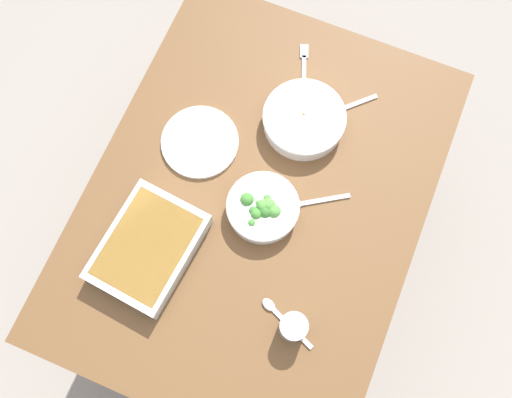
{
  "coord_description": "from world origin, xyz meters",
  "views": [
    {
      "loc": [
        0.42,
        0.17,
        2.25
      ],
      "look_at": [
        0.0,
        0.0,
        0.74
      ],
      "focal_mm": 40.3,
      "sensor_mm": 36.0,
      "label": 1
    }
  ],
  "objects_px": {
    "side_plate": "(200,142)",
    "spoon_spare": "(280,316)",
    "stew_bowl": "(304,119)",
    "spoon_by_stew": "(341,109)",
    "drink_cup": "(293,327)",
    "spoon_by_broccoli": "(310,202)",
    "broccoli_bowl": "(263,208)",
    "baking_dish": "(148,248)",
    "fork_on_table": "(304,67)"
  },
  "relations": [
    {
      "from": "side_plate",
      "to": "spoon_spare",
      "type": "xyz_separation_m",
      "value": [
        0.36,
        0.39,
        -0.0
      ]
    },
    {
      "from": "stew_bowl",
      "to": "spoon_by_stew",
      "type": "xyz_separation_m",
      "value": [
        -0.08,
        0.09,
        -0.03
      ]
    },
    {
      "from": "drink_cup",
      "to": "spoon_by_stew",
      "type": "relative_size",
      "value": 0.62
    },
    {
      "from": "drink_cup",
      "to": "spoon_by_broccoli",
      "type": "bearing_deg",
      "value": -166.65
    },
    {
      "from": "drink_cup",
      "to": "spoon_by_broccoli",
      "type": "relative_size",
      "value": 0.54
    },
    {
      "from": "broccoli_bowl",
      "to": "stew_bowl",
      "type": "bearing_deg",
      "value": 178.22
    },
    {
      "from": "side_plate",
      "to": "spoon_by_broccoli",
      "type": "relative_size",
      "value": 1.4
    },
    {
      "from": "baking_dish",
      "to": "fork_on_table",
      "type": "distance_m",
      "value": 0.7
    },
    {
      "from": "broccoli_bowl",
      "to": "drink_cup",
      "type": "height_order",
      "value": "drink_cup"
    },
    {
      "from": "drink_cup",
      "to": "spoon_by_stew",
      "type": "xyz_separation_m",
      "value": [
        -0.63,
        -0.1,
        -0.03
      ]
    },
    {
      "from": "baking_dish",
      "to": "spoon_by_stew",
      "type": "distance_m",
      "value": 0.67
    },
    {
      "from": "baking_dish",
      "to": "fork_on_table",
      "type": "height_order",
      "value": "baking_dish"
    },
    {
      "from": "spoon_spare",
      "to": "fork_on_table",
      "type": "relative_size",
      "value": 0.98
    },
    {
      "from": "spoon_spare",
      "to": "spoon_by_broccoli",
      "type": "bearing_deg",
      "value": -172.94
    },
    {
      "from": "baking_dish",
      "to": "side_plate",
      "type": "relative_size",
      "value": 1.45
    },
    {
      "from": "fork_on_table",
      "to": "stew_bowl",
      "type": "bearing_deg",
      "value": 20.49
    },
    {
      "from": "stew_bowl",
      "to": "side_plate",
      "type": "distance_m",
      "value": 0.3
    },
    {
      "from": "stew_bowl",
      "to": "drink_cup",
      "type": "distance_m",
      "value": 0.58
    },
    {
      "from": "side_plate",
      "to": "spoon_by_broccoli",
      "type": "distance_m",
      "value": 0.35
    },
    {
      "from": "fork_on_table",
      "to": "spoon_by_broccoli",
      "type": "bearing_deg",
      "value": 23.33
    },
    {
      "from": "broccoli_bowl",
      "to": "spoon_spare",
      "type": "bearing_deg",
      "value": 31.35
    },
    {
      "from": "drink_cup",
      "to": "spoon_spare",
      "type": "height_order",
      "value": "drink_cup"
    },
    {
      "from": "broccoli_bowl",
      "to": "spoon_spare",
      "type": "height_order",
      "value": "broccoli_bowl"
    },
    {
      "from": "stew_bowl",
      "to": "spoon_by_broccoli",
      "type": "relative_size",
      "value": 1.5
    },
    {
      "from": "spoon_by_broccoli",
      "to": "spoon_spare",
      "type": "relative_size",
      "value": 0.93
    },
    {
      "from": "baking_dish",
      "to": "drink_cup",
      "type": "relative_size",
      "value": 3.77
    },
    {
      "from": "stew_bowl",
      "to": "spoon_by_broccoli",
      "type": "bearing_deg",
      "value": 25.54
    },
    {
      "from": "side_plate",
      "to": "spoon_by_broccoli",
      "type": "xyz_separation_m",
      "value": [
        0.05,
        0.35,
        -0.0
      ]
    },
    {
      "from": "spoon_spare",
      "to": "fork_on_table",
      "type": "xyz_separation_m",
      "value": [
        -0.7,
        -0.2,
        -0.0
      ]
    },
    {
      "from": "spoon_by_broccoli",
      "to": "spoon_spare",
      "type": "distance_m",
      "value": 0.32
    },
    {
      "from": "side_plate",
      "to": "spoon_by_stew",
      "type": "bearing_deg",
      "value": 126.75
    },
    {
      "from": "baking_dish",
      "to": "spoon_by_broccoli",
      "type": "xyz_separation_m",
      "value": [
        -0.29,
        0.35,
        -0.03
      ]
    },
    {
      "from": "baking_dish",
      "to": "spoon_spare",
      "type": "xyz_separation_m",
      "value": [
        0.03,
        0.39,
        -0.03
      ]
    },
    {
      "from": "stew_bowl",
      "to": "fork_on_table",
      "type": "relative_size",
      "value": 1.37
    },
    {
      "from": "spoon_by_stew",
      "to": "fork_on_table",
      "type": "distance_m",
      "value": 0.17
    },
    {
      "from": "broccoli_bowl",
      "to": "side_plate",
      "type": "distance_m",
      "value": 0.27
    },
    {
      "from": "stew_bowl",
      "to": "fork_on_table",
      "type": "height_order",
      "value": "stew_bowl"
    },
    {
      "from": "spoon_by_stew",
      "to": "spoon_spare",
      "type": "bearing_deg",
      "value": 5.17
    },
    {
      "from": "broccoli_bowl",
      "to": "baking_dish",
      "type": "height_order",
      "value": "broccoli_bowl"
    },
    {
      "from": "baking_dish",
      "to": "spoon_by_broccoli",
      "type": "relative_size",
      "value": 2.03
    },
    {
      "from": "spoon_by_broccoli",
      "to": "fork_on_table",
      "type": "distance_m",
      "value": 0.42
    },
    {
      "from": "spoon_by_stew",
      "to": "fork_on_table",
      "type": "height_order",
      "value": "spoon_by_stew"
    },
    {
      "from": "drink_cup",
      "to": "side_plate",
      "type": "distance_m",
      "value": 0.58
    },
    {
      "from": "spoon_spare",
      "to": "baking_dish",
      "type": "bearing_deg",
      "value": -94.24
    },
    {
      "from": "stew_bowl",
      "to": "drink_cup",
      "type": "bearing_deg",
      "value": 18.31
    },
    {
      "from": "baking_dish",
      "to": "drink_cup",
      "type": "xyz_separation_m",
      "value": [
        0.05,
        0.43,
        0.0
      ]
    },
    {
      "from": "side_plate",
      "to": "spoon_spare",
      "type": "bearing_deg",
      "value": 47.02
    },
    {
      "from": "drink_cup",
      "to": "spoon_by_stew",
      "type": "distance_m",
      "value": 0.64
    },
    {
      "from": "stew_bowl",
      "to": "spoon_by_broccoli",
      "type": "distance_m",
      "value": 0.24
    },
    {
      "from": "broccoli_bowl",
      "to": "fork_on_table",
      "type": "xyz_separation_m",
      "value": [
        -0.46,
        -0.06,
        -0.03
      ]
    }
  ]
}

